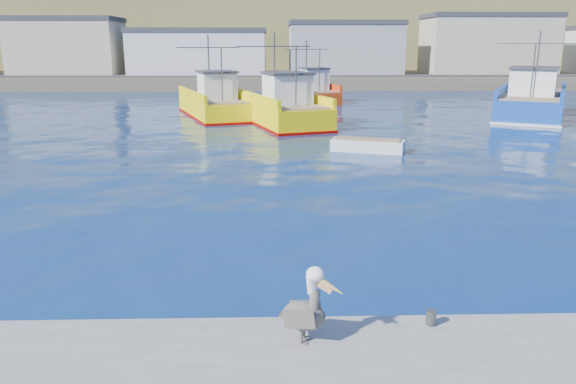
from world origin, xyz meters
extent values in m
plane|color=#06224E|center=(0.00, 0.00, 0.00)|extent=(260.00, 260.00, 0.00)
cylinder|color=#4C4C4C|center=(3.00, -3.40, 0.65)|extent=(0.20, 0.20, 0.30)
cube|color=brown|center=(0.00, 72.00, 0.80)|extent=(160.00, 30.00, 1.60)
cube|color=brown|center=(0.00, 98.00, 6.00)|extent=(180.00, 40.00, 14.00)
cube|color=brown|center=(0.00, 118.00, 11.00)|extent=(200.00, 40.00, 24.00)
cube|color=#2D2D2D|center=(0.00, 61.00, 1.65)|extent=(150.00, 5.00, 0.10)
cube|color=tan|center=(-28.00, 67.00, 5.10)|extent=(14.00, 9.00, 7.00)
cube|color=#333338|center=(-28.00, 67.00, 8.90)|extent=(14.28, 9.18, 0.60)
cube|color=silver|center=(-10.00, 67.00, 4.35)|extent=(18.00, 11.00, 5.50)
cube|color=#333338|center=(-10.00, 67.00, 7.40)|extent=(18.36, 11.22, 0.60)
cube|color=gray|center=(10.00, 67.00, 4.85)|extent=(15.00, 10.00, 6.50)
cube|color=#333338|center=(10.00, 67.00, 8.40)|extent=(15.30, 10.20, 0.60)
cube|color=tan|center=(30.00, 67.00, 5.35)|extent=(17.00, 9.00, 7.50)
cube|color=#333338|center=(30.00, 67.00, 9.40)|extent=(17.34, 9.18, 0.60)
cube|color=#FFE209|center=(-4.84, 32.83, 0.71)|extent=(6.96, 11.59, 1.43)
cube|color=#FFE209|center=(-3.21, 33.37, 1.78)|extent=(3.63, 10.29, 0.70)
cube|color=#FFE209|center=(-6.47, 32.28, 1.78)|extent=(3.63, 10.29, 0.70)
cube|color=#910600|center=(-4.84, 32.83, 0.05)|extent=(7.10, 11.82, 0.25)
cube|color=#8C7251|center=(-4.84, 32.83, 1.48)|extent=(6.55, 11.08, 0.10)
cube|color=white|center=(-4.32, 31.26, 2.53)|extent=(3.30, 3.42, 2.00)
cube|color=#333338|center=(-4.32, 31.26, 3.63)|extent=(3.58, 3.79, 0.15)
cylinder|color=#4C4C4C|center=(-5.19, 33.87, 3.93)|extent=(0.15, 0.15, 5.00)
cylinder|color=#4C4C4C|center=(-3.80, 29.70, 3.43)|extent=(0.13, 0.13, 4.00)
cylinder|color=#4C4C4C|center=(-5.19, 33.87, 5.43)|extent=(4.89, 1.70, 0.08)
cube|color=#FFE209|center=(0.51, 28.70, 0.77)|extent=(7.44, 12.48, 1.53)
cube|color=#FFE209|center=(2.33, 29.28, 1.88)|extent=(3.72, 11.10, 0.70)
cube|color=#FFE209|center=(-1.32, 28.12, 1.88)|extent=(3.72, 11.10, 0.70)
cube|color=#910600|center=(0.51, 28.70, 0.05)|extent=(7.59, 12.73, 0.25)
cube|color=#8C7251|center=(0.51, 28.70, 1.58)|extent=(6.99, 11.93, 0.10)
cube|color=white|center=(1.04, 27.01, 2.63)|extent=(3.61, 3.67, 2.00)
cube|color=#333338|center=(1.04, 27.01, 3.73)|extent=(3.91, 4.07, 0.15)
cylinder|color=#4C4C4C|center=(0.15, 29.83, 4.03)|extent=(0.15, 0.15, 5.00)
cylinder|color=#4C4C4C|center=(1.57, 25.33, 3.53)|extent=(0.13, 0.13, 4.00)
cylinder|color=#4C4C4C|center=(0.15, 29.83, 5.53)|extent=(5.47, 1.80, 0.08)
cube|color=#143F98|center=(21.20, 32.42, 0.87)|extent=(10.30, 13.96, 1.73)
cube|color=#143F98|center=(23.14, 31.40, 2.08)|extent=(6.30, 11.70, 0.70)
cube|color=#143F98|center=(19.26, 33.43, 2.08)|extent=(6.30, 11.70, 0.70)
cube|color=silver|center=(21.20, 32.42, 0.05)|extent=(10.51, 14.24, 0.25)
cube|color=#8C7251|center=(21.20, 32.42, 1.78)|extent=(9.73, 13.32, 0.10)
cube|color=white|center=(20.28, 30.65, 2.83)|extent=(4.43, 4.46, 2.00)
cube|color=#333338|center=(20.28, 30.65, 3.93)|extent=(4.83, 4.93, 0.15)
cylinder|color=#4C4C4C|center=(21.82, 33.60, 4.23)|extent=(0.16, 0.16, 5.00)
cylinder|color=#4C4C4C|center=(19.35, 28.88, 3.73)|extent=(0.13, 0.13, 4.00)
cylinder|color=#4C4C4C|center=(21.82, 33.60, 5.73)|extent=(5.82, 3.10, 0.08)
cube|color=red|center=(3.74, 44.67, 0.58)|extent=(5.90, 9.50, 1.16)
cube|color=red|center=(5.23, 45.15, 1.51)|extent=(2.86, 8.37, 0.70)
cube|color=red|center=(2.24, 44.19, 1.51)|extent=(2.86, 8.37, 0.70)
cube|color=#8C7251|center=(3.74, 44.67, 1.21)|extent=(5.54, 9.08, 0.10)
cube|color=white|center=(4.15, 43.39, 2.26)|extent=(2.91, 2.84, 2.00)
cube|color=#333338|center=(4.15, 43.39, 3.36)|extent=(3.15, 3.14, 0.15)
cylinder|color=#4C4C4C|center=(3.47, 45.52, 3.66)|extent=(0.15, 0.15, 5.00)
cylinder|color=#4C4C4C|center=(4.56, 42.12, 3.16)|extent=(0.13, 0.13, 4.00)
cylinder|color=#4C4C4C|center=(3.47, 45.52, 5.16)|extent=(4.48, 1.51, 0.08)
cube|color=silver|center=(5.20, 17.17, 0.25)|extent=(4.16, 2.59, 0.79)
cube|color=#8C7251|center=(5.20, 17.17, 0.67)|extent=(3.69, 2.18, 0.08)
cylinder|color=#595451|center=(0.46, -4.01, 0.64)|extent=(0.08, 0.08, 0.28)
cube|color=#595451|center=(0.51, -4.02, 0.51)|extent=(0.17, 0.15, 0.02)
cylinder|color=#595451|center=(0.52, -3.84, 0.64)|extent=(0.08, 0.08, 0.28)
cube|color=#595451|center=(0.57, -3.86, 0.51)|extent=(0.17, 0.15, 0.02)
ellipsoid|color=#38332D|center=(0.51, -3.93, 1.01)|extent=(0.92, 0.72, 0.56)
cube|color=#38332D|center=(0.42, -4.13, 1.03)|extent=(0.61, 0.26, 0.41)
cube|color=#38332D|center=(0.56, -3.72, 1.03)|extent=(0.61, 0.26, 0.41)
cube|color=#38332D|center=(0.18, -3.82, 0.94)|extent=(0.25, 0.21, 0.12)
cylinder|color=#38332D|center=(0.69, -4.00, 1.31)|extent=(0.27, 0.33, 0.44)
cylinder|color=white|center=(0.64, -3.98, 1.64)|extent=(0.26, 0.33, 0.42)
ellipsoid|color=white|center=(0.70, -4.00, 1.84)|extent=(0.39, 0.35, 0.28)
cone|color=gold|center=(0.94, -4.08, 1.66)|extent=(0.57, 0.31, 0.38)
cube|color=tan|center=(0.85, -4.05, 1.63)|extent=(0.34, 0.16, 0.24)
camera|label=1|loc=(-0.03, -13.14, 5.77)|focal=35.00mm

